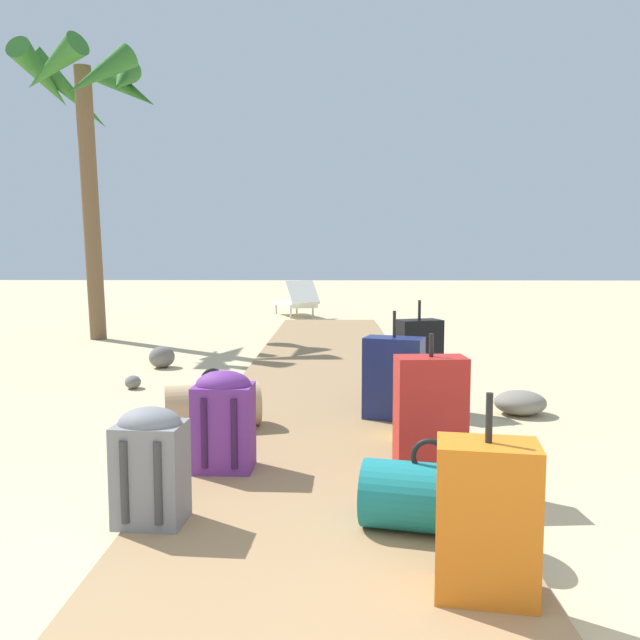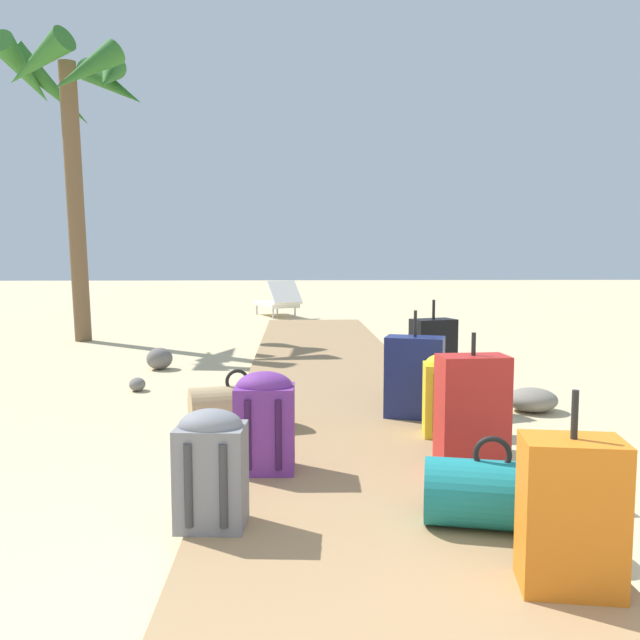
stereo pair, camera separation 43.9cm
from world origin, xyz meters
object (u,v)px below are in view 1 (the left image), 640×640
object	(u,v)px
suitcase_orange	(486,519)
backpack_yellow	(417,394)
suitcase_red	(430,417)
backpack_grey	(150,463)
backpack_purple	(224,418)
palm_tree_far_left	(87,106)
duffel_bag_tan	(213,406)
duffel_bag_teal	(429,497)
lounge_chair	(296,301)
suitcase_navy	(394,378)
suitcase_black	(419,361)

from	to	relation	value
suitcase_orange	backpack_yellow	bearing A→B (deg)	89.56
suitcase_red	backpack_grey	distance (m)	1.47
backpack_yellow	backpack_purple	size ratio (longest dim) A/B	0.98
backpack_yellow	palm_tree_far_left	distance (m)	7.61
duffel_bag_tan	backpack_grey	xyz separation A→B (m)	(0.03, -1.59, 0.12)
palm_tree_far_left	duffel_bag_teal	bearing A→B (deg)	-59.75
duffel_bag_teal	palm_tree_far_left	distance (m)	8.71
lounge_chair	suitcase_navy	bearing A→B (deg)	-82.10
palm_tree_far_left	lounge_chair	distance (m)	5.78
lounge_chair	backpack_grey	bearing A→B (deg)	-90.01
suitcase_red	backpack_grey	size ratio (longest dim) A/B	1.48
suitcase_black	palm_tree_far_left	bearing A→B (deg)	134.08
backpack_yellow	duffel_bag_tan	world-z (taller)	backpack_yellow
suitcase_navy	suitcase_red	xyz separation A→B (m)	(0.08, -1.25, 0.03)
duffel_bag_tan	suitcase_red	xyz separation A→B (m)	(1.35, -0.96, 0.17)
suitcase_orange	duffel_bag_teal	xyz separation A→B (m)	(-0.12, 0.52, -0.12)
backpack_yellow	duffel_bag_teal	world-z (taller)	backpack_yellow
backpack_grey	lounge_chair	size ratio (longest dim) A/B	0.31
suitcase_navy	duffel_bag_teal	bearing A→B (deg)	-90.83
backpack_yellow	backpack_grey	xyz separation A→B (m)	(-1.35, -1.39, -0.01)
backpack_yellow	duffel_bag_tan	xyz separation A→B (m)	(-1.38, 0.21, -0.13)
suitcase_black	suitcase_red	bearing A→B (deg)	-95.60
suitcase_black	duffel_bag_tan	bearing A→B (deg)	-151.35
backpack_grey	palm_tree_far_left	distance (m)	8.11
backpack_purple	lounge_chair	distance (m)	10.11
suitcase_navy	backpack_yellow	bearing A→B (deg)	-78.20
suitcase_orange	lounge_chair	bearing A→B (deg)	96.65
backpack_purple	duffel_bag_tan	world-z (taller)	backpack_purple
suitcase_black	duffel_bag_teal	bearing A→B (deg)	-96.44
duffel_bag_teal	backpack_grey	bearing A→B (deg)	177.24
suitcase_orange	suitcase_red	size ratio (longest dim) A/B	0.93
suitcase_black	suitcase_navy	bearing A→B (deg)	-114.97
duffel_bag_teal	suitcase_navy	xyz separation A→B (m)	(0.03, 1.94, 0.15)
suitcase_black	duffel_bag_tan	world-z (taller)	suitcase_black
duffel_bag_teal	backpack_grey	world-z (taller)	backpack_grey
suitcase_black	lounge_chair	world-z (taller)	suitcase_black
suitcase_orange	backpack_grey	size ratio (longest dim) A/B	1.37
duffel_bag_teal	suitcase_black	bearing A→B (deg)	83.56
backpack_grey	suitcase_navy	bearing A→B (deg)	56.60
duffel_bag_teal	duffel_bag_tan	size ratio (longest dim) A/B	0.89
backpack_grey	backpack_purple	bearing A→B (deg)	74.68
duffel_bag_tan	backpack_grey	distance (m)	1.60
suitcase_red	lounge_chair	bearing A→B (deg)	97.37
backpack_grey	palm_tree_far_left	xyz separation A→B (m)	(-2.85, 6.92, 3.13)
suitcase_orange	backpack_purple	distance (m)	1.73
backpack_purple	suitcase_red	bearing A→B (deg)	-4.40
suitcase_red	duffel_bag_teal	bearing A→B (deg)	-98.59
backpack_yellow	backpack_grey	world-z (taller)	backpack_yellow
backpack_yellow	suitcase_navy	bearing A→B (deg)	101.80
suitcase_navy	suitcase_red	size ratio (longest dim) A/B	1.02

